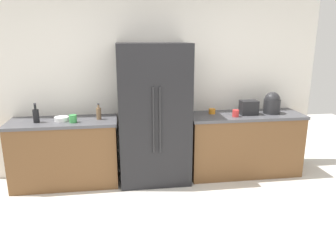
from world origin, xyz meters
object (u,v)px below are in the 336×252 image
Objects in this scene: cup_a at (212,111)px; cup_b at (236,113)px; refrigerator at (154,115)px; bowl_a at (62,119)px; toaster at (249,107)px; rice_cooker at (272,103)px; bottle_b at (99,113)px; cup_c at (73,119)px; bottle_a at (36,115)px.

cup_b reaches higher than cup_a.
refrigerator is 1.21m from bowl_a.
toaster is 0.36m from rice_cooker.
cup_b is at bearing -40.08° from cup_a.
refrigerator is 8.73× the size of bottle_b.
bowl_a is at bearing -178.50° from bottle_b.
bottle_b reaches higher than toaster.
toaster reaches higher than cup_b.
cup_c is at bearing -175.48° from refrigerator.
refrigerator is 0.86m from cup_a.
bowl_a is at bearing -176.90° from cup_a.
bottle_b is at bearing 20.71° from cup_c.
bowl_a is at bearing 177.16° from cup_b.
rice_cooker reaches higher than cup_b.
cup_c reaches higher than cup_a.
toaster is at bearing 0.46° from refrigerator.
cup_b is 0.96× the size of cup_c.
toaster is 0.94× the size of bottle_a.
rice_cooker is 1.43× the size of bottle_b.
toaster reaches higher than cup_a.
bottle_b reaches higher than bowl_a.
bottle_b is (-0.73, 0.04, 0.04)m from refrigerator.
cup_c is at bearing -173.40° from cup_a.
bowl_a is (-0.16, 0.11, -0.02)m from cup_c.
refrigerator reaches higher than cup_b.
toaster is (1.34, 0.01, 0.05)m from refrigerator.
cup_b is (1.85, -0.13, -0.04)m from bottle_b.
bowl_a is (-2.06, -0.11, -0.01)m from cup_a.
cup_c is 0.53× the size of bowl_a.
cup_a is at bearing 3.58° from bottle_b.
refrigerator is at bearing -1.20° from bowl_a.
toaster is 0.51m from cup_a.
bottle_b is 1.85m from cup_b.
refrigerator reaches higher than bowl_a.
cup_b is 0.51× the size of bowl_a.
bowl_a is (0.31, 0.04, -0.07)m from bottle_a.
bottle_a is 2.55× the size of cup_c.
cup_c is (-2.39, -0.09, -0.05)m from toaster.
cup_a reaches higher than bowl_a.
rice_cooker is 1.66× the size of bowl_a.
bowl_a is (-2.55, 0.01, -0.07)m from toaster.
bottle_b is 1.58m from cup_a.
cup_b is at bearing -3.96° from bottle_b.
cup_b is at bearing -168.14° from rice_cooker.
rice_cooker is 0.86m from cup_a.
cup_a is 0.35m from cup_b.
cup_b is 2.17m from cup_c.
bottle_a is at bearing -176.35° from cup_a.
cup_a is 1.91m from cup_c.
cup_b is (0.27, -0.23, 0.01)m from cup_a.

